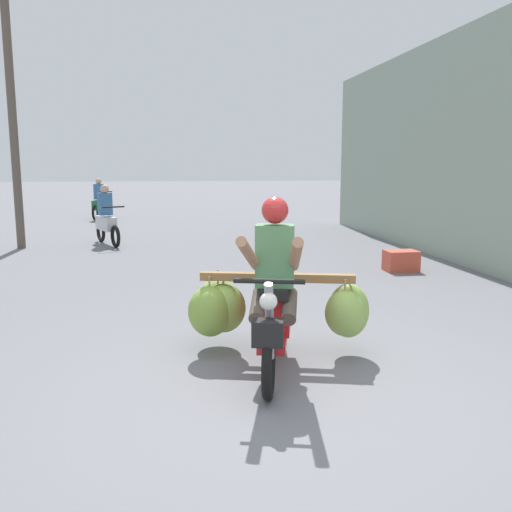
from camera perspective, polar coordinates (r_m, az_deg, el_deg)
The scene contains 7 objects.
ground_plane at distance 4.57m, azimuth 2.91°, elevation -14.53°, with size 120.00×120.00×0.00m, color slate.
motorbike_main_loaded at distance 5.28m, azimuth 1.12°, elevation -5.01°, with size 1.87×2.00×1.58m.
motorbike_distant_ahead_left at distance 19.69m, azimuth -15.88°, elevation 5.32°, with size 0.60×1.60×1.40m.
motorbike_distant_ahead_right at distance 13.37m, azimuth -15.25°, elevation 3.57°, with size 0.79×1.52×1.40m.
shopfront_building at distance 13.83m, azimuth 21.14°, elevation 10.13°, with size 3.04×9.48×4.35m.
produce_crate at distance 10.06m, azimuth 14.79°, elevation -0.47°, with size 0.56×0.40×0.36m, color #CC4C38.
utility_pole at distance 13.40m, azimuth -24.02°, elevation 14.57°, with size 0.18×0.18×6.48m, color brown.
Camera 1 is at (-0.89, -4.08, 1.86)m, focal length 38.61 mm.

